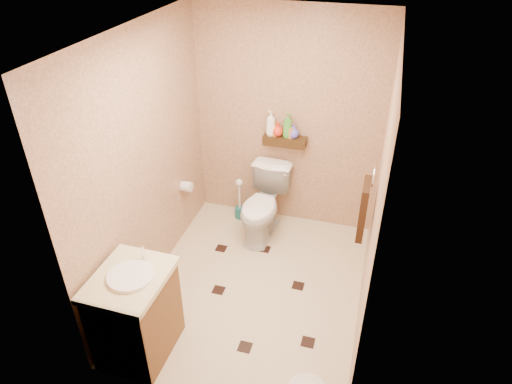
% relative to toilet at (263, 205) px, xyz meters
% --- Properties ---
extents(ground, '(2.50, 2.50, 0.00)m').
position_rel_toilet_xyz_m(ground, '(0.14, -0.83, -0.39)').
color(ground, beige).
rests_on(ground, ground).
extents(wall_back, '(2.00, 0.04, 2.40)m').
position_rel_toilet_xyz_m(wall_back, '(0.14, 0.42, 0.81)').
color(wall_back, tan).
rests_on(wall_back, ground).
extents(wall_front, '(2.00, 0.04, 2.40)m').
position_rel_toilet_xyz_m(wall_front, '(0.14, -2.08, 0.81)').
color(wall_front, tan).
rests_on(wall_front, ground).
extents(wall_left, '(0.04, 2.50, 2.40)m').
position_rel_toilet_xyz_m(wall_left, '(-0.86, -0.83, 0.81)').
color(wall_left, tan).
rests_on(wall_left, ground).
extents(wall_right, '(0.04, 2.50, 2.40)m').
position_rel_toilet_xyz_m(wall_right, '(1.14, -0.83, 0.81)').
color(wall_right, tan).
rests_on(wall_right, ground).
extents(ceiling, '(2.00, 2.50, 0.02)m').
position_rel_toilet_xyz_m(ceiling, '(0.14, -0.83, 2.01)').
color(ceiling, silver).
rests_on(ceiling, wall_back).
extents(wall_shelf, '(0.46, 0.14, 0.10)m').
position_rel_toilet_xyz_m(wall_shelf, '(0.14, 0.34, 0.63)').
color(wall_shelf, '#3A240F').
rests_on(wall_shelf, wall_back).
extents(floor_accents, '(1.24, 1.39, 0.01)m').
position_rel_toilet_xyz_m(floor_accents, '(0.19, -0.87, -0.38)').
color(floor_accents, black).
rests_on(floor_accents, ground).
extents(toilet, '(0.48, 0.78, 0.77)m').
position_rel_toilet_xyz_m(toilet, '(0.00, 0.00, 0.00)').
color(toilet, white).
rests_on(toilet, ground).
extents(vanity, '(0.55, 0.66, 0.92)m').
position_rel_toilet_xyz_m(vanity, '(-0.56, -1.78, 0.03)').
color(vanity, brown).
rests_on(vanity, ground).
extents(toilet_brush, '(0.12, 0.12, 0.52)m').
position_rel_toilet_xyz_m(toilet_brush, '(-0.34, 0.24, -0.20)').
color(toilet_brush, '#185E61').
rests_on(toilet_brush, ground).
extents(towel_ring, '(0.12, 0.30, 0.76)m').
position_rel_toilet_xyz_m(towel_ring, '(1.06, -0.58, 0.56)').
color(towel_ring, silver).
rests_on(towel_ring, wall_right).
extents(toilet_paper, '(0.12, 0.11, 0.12)m').
position_rel_toilet_xyz_m(toilet_paper, '(-0.80, -0.18, 0.21)').
color(toilet_paper, white).
rests_on(toilet_paper, wall_left).
extents(bottle_a, '(0.14, 0.14, 0.27)m').
position_rel_toilet_xyz_m(bottle_a, '(-0.01, 0.34, 0.82)').
color(bottle_a, white).
rests_on(bottle_a, wall_shelf).
extents(bottle_b, '(0.08, 0.08, 0.14)m').
position_rel_toilet_xyz_m(bottle_b, '(0.03, 0.34, 0.76)').
color(bottle_b, yellow).
rests_on(bottle_b, wall_shelf).
extents(bottle_c, '(0.16, 0.16, 0.15)m').
position_rel_toilet_xyz_m(bottle_c, '(0.06, 0.34, 0.76)').
color(bottle_c, red).
rests_on(bottle_c, wall_shelf).
extents(bottle_d, '(0.14, 0.14, 0.27)m').
position_rel_toilet_xyz_m(bottle_d, '(0.17, 0.34, 0.82)').
color(bottle_d, green).
rests_on(bottle_d, wall_shelf).
extents(bottle_e, '(0.11, 0.11, 0.17)m').
position_rel_toilet_xyz_m(bottle_e, '(0.20, 0.34, 0.77)').
color(bottle_e, '#D57C47').
rests_on(bottle_e, wall_shelf).
extents(bottle_f, '(0.16, 0.16, 0.15)m').
position_rel_toilet_xyz_m(bottle_f, '(0.23, 0.34, 0.76)').
color(bottle_f, '#5352CF').
rests_on(bottle_f, wall_shelf).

